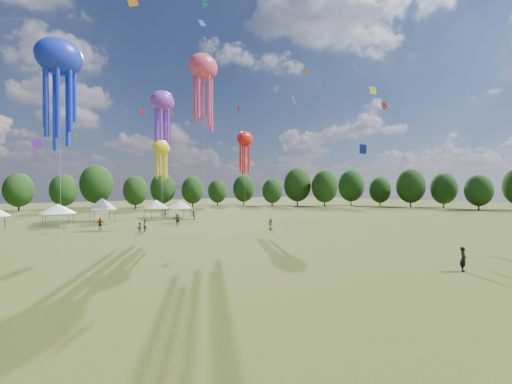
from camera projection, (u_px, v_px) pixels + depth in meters
ground at (397, 285)px, 21.60m from camera, size 300.00×300.00×0.00m
observer_main at (463, 259)px, 25.06m from camera, size 0.78×0.61×1.90m
spectator_near at (139, 228)px, 45.96m from camera, size 0.90×0.81×1.52m
spectators_far at (174, 218)px, 58.80m from camera, size 20.91×33.88×1.87m
festival_tents at (106, 206)px, 61.05m from camera, size 36.09×7.60×4.46m
show_kites at (157, 95)px, 53.58m from camera, size 44.48×23.45×32.56m
small_kites at (167, 46)px, 54.26m from camera, size 76.12×52.85×46.72m
treeline at (96, 187)px, 67.51m from camera, size 201.57×95.24×13.43m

